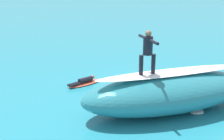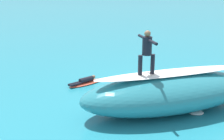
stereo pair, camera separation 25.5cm
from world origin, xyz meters
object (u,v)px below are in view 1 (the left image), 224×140
(surfboard_riding, at_px, (147,75))
(surfer_paddling, at_px, (84,81))
(surfer_riding, at_px, (148,49))
(surfboard_paddling, at_px, (86,83))

(surfboard_riding, xyz_separation_m, surfer_paddling, (0.86, -4.19, -1.41))
(surfboard_riding, height_order, surfer_riding, surfer_riding)
(surfboard_riding, distance_m, surfer_riding, 1.03)
(surfboard_riding, xyz_separation_m, surfer_riding, (0.00, 0.00, 1.03))
(surfboard_paddling, bearing_deg, surfer_riding, -91.15)
(surfboard_riding, relative_size, surfer_paddling, 1.31)
(surfboard_riding, distance_m, surfer_paddling, 4.51)
(surfboard_riding, height_order, surfer_paddling, surfboard_riding)
(surfer_riding, xyz_separation_m, surfboard_paddling, (0.75, -4.22, -2.60))
(surfer_riding, distance_m, surfer_paddling, 4.92)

